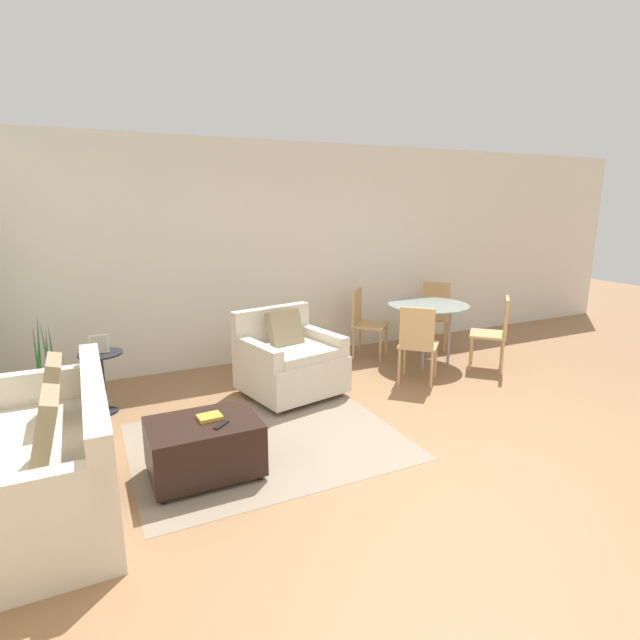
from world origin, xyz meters
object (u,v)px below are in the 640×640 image
couch (48,462)px  picture_frame (99,344)px  potted_plant (49,399)px  side_table (102,371)px  dining_chair_near_left (418,340)px  ottoman (204,446)px  armchair (289,361)px  dining_chair_far_left (364,318)px  dining_table (428,312)px  tv_remote_primary (221,425)px  book_stack (210,417)px  dining_chair_far_right (435,310)px  dining_chair_near_right (496,328)px

couch → picture_frame: (0.42, 1.47, 0.40)m
potted_plant → side_table: (0.48, -0.04, 0.21)m
couch → dining_chair_near_left: bearing=12.4°
ottoman → dining_chair_near_left: 2.78m
armchair → picture_frame: size_ratio=6.17×
side_table → picture_frame: (0.00, -0.00, 0.27)m
dining_chair_near_left → dining_chair_far_left: 1.17m
picture_frame → dining_table: 3.81m
picture_frame → dining_chair_far_left: dining_chair_far_left is taller
couch → armchair: bearing=27.2°
armchair → side_table: armchair is taller
dining_table → dining_chair_near_left: dining_chair_near_left is taller
tv_remote_primary → couch: bearing=168.6°
ottoman → potted_plant: 1.95m
potted_plant → book_stack: bearing=-54.0°
picture_frame → dining_table: bearing=-1.3°
side_table → dining_chair_far_left: dining_chair_far_left is taller
couch → book_stack: (1.09, -0.08, 0.15)m
dining_chair_far_right → potted_plant: bearing=-174.6°
couch → armchair: 2.51m
ottoman → picture_frame: (-0.61, 1.57, 0.46)m
tv_remote_primary → ottoman: bearing=130.3°
potted_plant → couch: bearing=-87.6°
couch → dining_chair_far_left: couch is taller
ottoman → dining_chair_near_left: size_ratio=0.89×
book_stack → dining_chair_near_right: 3.83m
tv_remote_primary → dining_chair_far_right: 4.28m
potted_plant → side_table: potted_plant is taller
ottoman → tv_remote_primary: size_ratio=5.74×
potted_plant → picture_frame: 0.69m
armchair → dining_chair_far_left: armchair is taller
potted_plant → dining_table: bearing=-1.7°
dining_chair_near_left → dining_chair_far_left: (0.00, 1.17, 0.00)m
tv_remote_primary → dining_chair_near_left: size_ratio=0.16×
potted_plant → dining_chair_near_left: size_ratio=1.13×
picture_frame → dining_chair_far_left: size_ratio=0.20×
tv_remote_primary → armchair: bearing=51.4°
couch → dining_chair_near_left: size_ratio=2.12×
dining_table → dining_chair_far_right: dining_chair_far_right is taller
side_table → picture_frame: picture_frame is taller
side_table → dining_chair_far_right: dining_chair_far_right is taller
dining_chair_near_right → ottoman: bearing=-166.6°
book_stack → side_table: bearing=113.5°
armchair → dining_chair_near_right: 2.61m
dining_chair_near_left → side_table: bearing=168.3°
dining_chair_near_left → armchair: bearing=166.0°
ottoman → armchair: bearing=46.1°
armchair → book_stack: bearing=-133.1°
side_table → dining_chair_far_right: bearing=6.5°
ottoman → dining_table: size_ratio=0.79×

